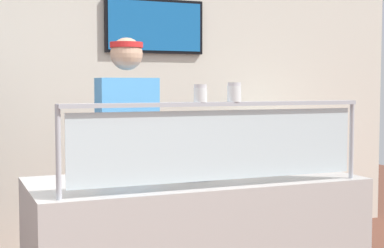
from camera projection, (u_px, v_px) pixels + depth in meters
shop_rear_unit at (101, 96)px, 5.12m from camera, size 6.16×0.13×2.70m
sneeze_guard at (220, 133)px, 2.81m from camera, size 1.59×0.06×0.42m
pizza_tray at (183, 173)px, 3.19m from camera, size 0.42×0.42×0.04m
pizza_server at (193, 169)px, 3.18m from camera, size 0.11×0.29×0.01m
parmesan_shaker at (200, 94)px, 2.75m from camera, size 0.06×0.06×0.09m
pepper_flake_shaker at (234, 93)px, 2.82m from camera, size 0.07×0.07×0.10m
worker_figure at (128, 154)px, 3.77m from camera, size 0.41×0.50×1.76m
prep_shelf at (280, 199)px, 5.33m from camera, size 0.70×0.55×0.81m
pizza_box_stack at (280, 138)px, 5.29m from camera, size 0.48×0.47×0.31m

